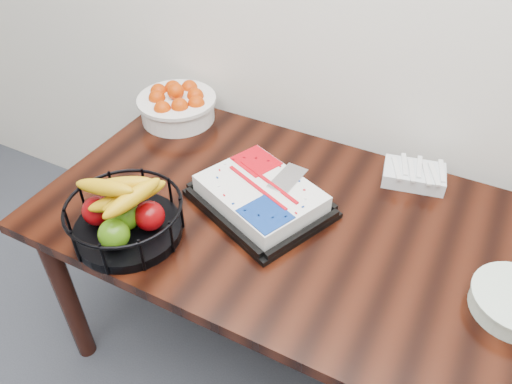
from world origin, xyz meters
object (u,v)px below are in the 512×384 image
at_px(table, 321,247).
at_px(cake_tray, 261,196).
at_px(fruit_basket, 125,216).
at_px(tangerine_bowl, 177,100).

relative_size(table, cake_tray, 3.56).
xyz_separation_m(table, fruit_basket, (-0.51, -0.30, 0.16)).
bearing_deg(tangerine_bowl, cake_tray, -30.53).
bearing_deg(tangerine_bowl, table, -22.70).
bearing_deg(table, tangerine_bowl, 157.30).
bearing_deg(tangerine_bowl, fruit_basket, -68.81).
xyz_separation_m(tangerine_bowl, fruit_basket, (0.24, -0.61, -0.01)).
distance_m(tangerine_bowl, fruit_basket, 0.65).
relative_size(cake_tray, tangerine_bowl, 1.65).
xyz_separation_m(table, cake_tray, (-0.22, 0.00, 0.13)).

